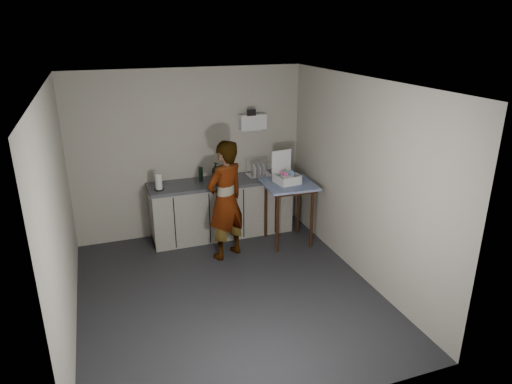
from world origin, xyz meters
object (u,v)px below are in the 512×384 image
object	(u,v)px
side_table	(289,191)
dark_bottle	(201,174)
kitchen_counter	(222,209)
paper_towel	(159,182)
bakery_box	(286,176)
soda_can	(221,176)
standing_man	(226,200)
soap_bottle	(216,173)
dish_rack	(259,172)

from	to	relation	value
side_table	dark_bottle	bearing A→B (deg)	153.26
kitchen_counter	dark_bottle	xyz separation A→B (m)	(-0.30, 0.08, 0.60)
paper_towel	bakery_box	xyz separation A→B (m)	(1.82, -0.45, 0.03)
soda_can	dark_bottle	bearing A→B (deg)	174.05
bakery_box	standing_man	bearing A→B (deg)	-177.79
kitchen_counter	side_table	size ratio (longest dim) A/B	2.34
soda_can	bakery_box	size ratio (longest dim) A/B	0.24
dark_bottle	standing_man	bearing A→B (deg)	-78.86
soap_bottle	side_table	bearing A→B (deg)	-26.40
paper_towel	dish_rack	distance (m)	1.60
standing_man	bakery_box	size ratio (longest dim) A/B	3.73
side_table	paper_towel	bearing A→B (deg)	168.07
paper_towel	side_table	bearing A→B (deg)	-15.09
side_table	soda_can	xyz separation A→B (m)	(-0.87, 0.65, 0.13)
bakery_box	dark_bottle	bearing A→B (deg)	143.57
soda_can	dish_rack	world-z (taller)	dish_rack
side_table	soap_bottle	xyz separation A→B (m)	(-0.99, 0.49, 0.24)
soap_bottle	soda_can	size ratio (longest dim) A/B	2.96
soda_can	bakery_box	distance (m)	1.04
soap_bottle	paper_towel	bearing A→B (deg)	179.62
side_table	standing_man	bearing A→B (deg)	-169.81
paper_towel	bakery_box	world-z (taller)	bakery_box
paper_towel	dish_rack	world-z (taller)	dish_rack
soda_can	bakery_box	bearing A→B (deg)	-35.27
side_table	standing_man	distance (m)	1.03
soap_bottle	dish_rack	distance (m)	0.75
paper_towel	standing_man	bearing A→B (deg)	-37.10
soda_can	bakery_box	world-z (taller)	bakery_box
side_table	standing_man	size ratio (longest dim) A/B	0.55
kitchen_counter	soap_bottle	xyz separation A→B (m)	(-0.11, -0.11, 0.65)
side_table	paper_towel	world-z (taller)	paper_towel
soda_can	dish_rack	bearing A→B (deg)	-2.95
standing_man	bakery_box	bearing A→B (deg)	163.61
soda_can	dark_bottle	distance (m)	0.32
kitchen_counter	side_table	world-z (taller)	side_table
soda_can	soap_bottle	bearing A→B (deg)	-129.05
dark_bottle	paper_towel	distance (m)	0.69
dark_bottle	paper_towel	size ratio (longest dim) A/B	0.89
kitchen_counter	dish_rack	distance (m)	0.83
dish_rack	bakery_box	distance (m)	0.62
paper_towel	bakery_box	size ratio (longest dim) A/B	0.55
soap_bottle	dish_rack	xyz separation A→B (m)	(0.74, 0.12, -0.10)
standing_man	paper_towel	size ratio (longest dim) A/B	6.83
dark_bottle	bakery_box	distance (m)	1.32
kitchen_counter	dark_bottle	distance (m)	0.67
side_table	standing_man	xyz separation A→B (m)	(-1.02, -0.13, 0.03)
soda_can	dish_rack	xyz separation A→B (m)	(0.61, -0.03, 0.01)
side_table	paper_towel	xyz separation A→B (m)	(-1.85, 0.50, 0.20)
dark_bottle	bakery_box	xyz separation A→B (m)	(1.16, -0.63, 0.04)
standing_man	paper_towel	world-z (taller)	standing_man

